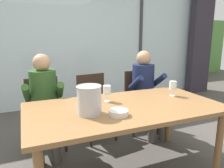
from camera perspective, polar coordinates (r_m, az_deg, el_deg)
ground at (r=3.31m, az=-4.45°, el=-12.92°), size 14.00×14.00×0.00m
window_glass_panel at (r=4.48m, az=-11.04°, el=10.79°), size 7.14×0.03×2.60m
window_mullion_right at (r=5.04m, az=7.51°, el=11.09°), size 0.06×0.06×2.60m
hillside_vineyard at (r=7.65m, az=-15.93°, el=8.99°), size 13.14×2.40×2.01m
curtain_heavy_drape at (r=5.90m, az=22.26°, el=10.49°), size 0.56×0.20×2.60m
dining_table at (r=2.19m, az=3.55°, el=-7.61°), size 1.94×1.02×0.74m
chair_near_curtain at (r=2.92m, az=-17.52°, el=-5.88°), size 0.47×0.47×0.90m
chair_left_of_center at (r=3.06m, az=-4.74°, el=-4.44°), size 0.50×0.50×0.90m
chair_center at (r=3.34m, az=7.29°, el=-3.05°), size 0.50×0.50×0.90m
person_olive_shirt at (r=2.73m, az=-17.55°, el=-3.35°), size 0.48×0.63×1.22m
person_navy_polo at (r=3.17m, az=8.91°, el=-0.72°), size 0.47×0.62×1.22m
ice_bucket_primary at (r=1.92m, az=-6.05°, el=-4.12°), size 0.22×0.22×0.26m
tasting_bowl at (r=1.90m, az=1.76°, el=-7.60°), size 0.17×0.17×0.05m
wine_glass_by_left_taster at (r=2.58m, az=15.78°, el=-0.41°), size 0.08×0.08×0.17m
wine_glass_near_bucket at (r=2.27m, az=-1.36°, el=-1.79°), size 0.08×0.08×0.17m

